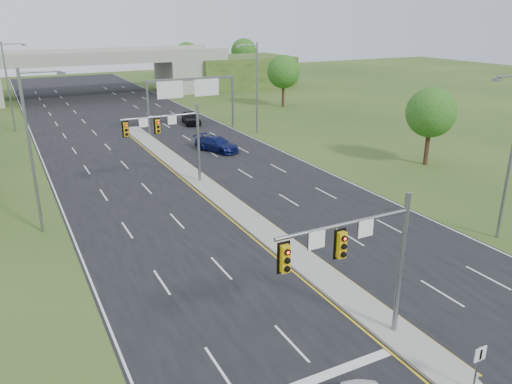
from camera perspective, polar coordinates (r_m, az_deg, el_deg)
The scene contains 20 objects.
ground at distance 25.20m, azimuth 15.44°, elevation -15.22°, with size 240.00×240.00×0.00m, color #2E491A.
road at distance 53.72m, azimuth -10.29°, elevation 4.13°, with size 24.00×160.00×0.02m, color black.
median at distance 42.85m, azimuth -5.46°, elevation 0.48°, with size 2.00×54.00×0.16m, color gray.
median_nose at distance 23.04m, azimuth 22.50°, elevation -19.58°, with size 2.00×2.00×0.16m, color gray.
lane_markings at distance 47.97m, azimuth -8.79°, elevation 2.35°, with size 23.72×160.00×0.01m.
signal_mast_near at distance 21.44m, azimuth 12.19°, elevation -6.80°, with size 6.62×0.60×7.00m.
signal_mast_far at distance 42.59m, azimuth -9.48°, elevation 6.66°, with size 6.62×0.60×7.00m.
keep_right_sign at distance 21.96m, azimuth 24.07°, elevation -17.34°, with size 0.60×0.13×2.20m.
sign_gantry at distance 63.98m, azimuth -7.50°, elevation 11.53°, with size 11.58×0.44×6.67m.
overpass at distance 96.40m, azimuth -18.71°, elevation 12.38°, with size 80.00×14.00×8.10m.
lightpole_l_mid at distance 35.61m, azimuth -24.15°, elevation 4.93°, with size 2.85×0.25×11.00m.
lightpole_l_far at distance 70.14m, azimuth -26.36°, elevation 11.13°, with size 2.85×0.25×11.00m.
lightpole_r_near at distance 35.26m, azimuth 27.06°, elevation 4.36°, with size 2.85×0.25×11.00m.
lightpole_r_far at distance 62.01m, azimuth -0.05°, elevation 12.25°, with size 2.85×0.25×11.00m.
tree_r_near at distance 51.38m, azimuth 19.37°, elevation 8.55°, with size 4.80×4.80×7.60m.
tree_r_mid at distance 81.22m, azimuth 3.16°, elevation 13.56°, with size 5.20×5.20×8.12m.
tree_back_c at distance 115.72m, azimuth -7.88°, elevation 15.23°, with size 5.60×5.60×8.32m.
tree_back_d at distance 121.12m, azimuth -1.41°, elevation 15.75°, with size 6.00×6.00×8.85m.
car_far_b at distance 54.59m, azimuth -4.51°, elevation 5.50°, with size 2.20×5.42×1.57m, color #0B1143.
car_far_c at distance 68.96m, azimuth -7.44°, elevation 8.44°, with size 2.02×5.01×1.71m, color black.
Camera 1 is at (-14.85, -14.66, 14.12)m, focal length 35.00 mm.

